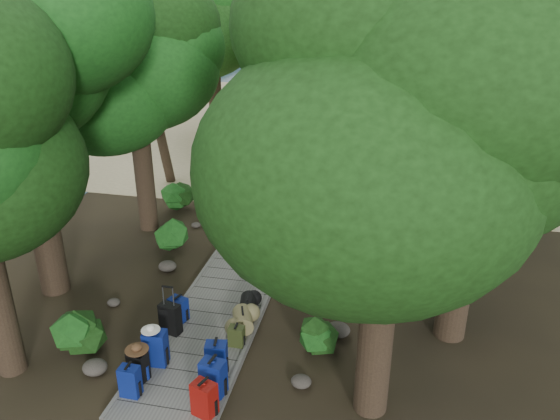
% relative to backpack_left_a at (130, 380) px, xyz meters
% --- Properties ---
extents(ground, '(120.00, 120.00, 0.00)m').
position_rel_backpack_left_a_xyz_m(ground, '(0.72, 4.32, -0.46)').
color(ground, '#312818').
rests_on(ground, ground).
extents(sand_beach, '(40.00, 22.00, 0.02)m').
position_rel_backpack_left_a_xyz_m(sand_beach, '(0.72, 20.32, -0.45)').
color(sand_beach, '#CCBA8A').
rests_on(sand_beach, ground).
extents(distant_hill, '(32.00, 16.00, 12.00)m').
position_rel_backpack_left_a_xyz_m(distant_hill, '(-39.28, 52.32, -0.46)').
color(distant_hill, black).
rests_on(distant_hill, ground).
extents(boardwalk, '(2.00, 12.00, 0.12)m').
position_rel_backpack_left_a_xyz_m(boardwalk, '(0.72, 5.32, -0.40)').
color(boardwalk, slate).
rests_on(boardwalk, ground).
extents(backpack_left_a, '(0.36, 0.26, 0.67)m').
position_rel_backpack_left_a_xyz_m(backpack_left_a, '(0.00, 0.00, 0.00)').
color(backpack_left_a, navy).
rests_on(backpack_left_a, boardwalk).
extents(backpack_left_b, '(0.42, 0.35, 0.66)m').
position_rel_backpack_left_a_xyz_m(backpack_left_b, '(-0.05, 0.43, -0.00)').
color(backpack_left_b, black).
rests_on(backpack_left_b, boardwalk).
extents(backpack_left_c, '(0.46, 0.34, 0.81)m').
position_rel_backpack_left_a_xyz_m(backpack_left_c, '(0.09, 0.93, 0.07)').
color(backpack_left_c, navy).
rests_on(backpack_left_c, boardwalk).
extents(backpack_left_d, '(0.46, 0.39, 0.59)m').
position_rel_backpack_left_a_xyz_m(backpack_left_d, '(-0.04, 2.43, -0.04)').
color(backpack_left_d, navy).
rests_on(backpack_left_d, boardwalk).
extents(backpack_right_a, '(0.48, 0.41, 0.73)m').
position_rel_backpack_left_a_xyz_m(backpack_right_a, '(1.48, -0.17, 0.03)').
color(backpack_right_a, '#920905').
rests_on(backpack_right_a, boardwalk).
extents(backpack_right_b, '(0.48, 0.38, 0.79)m').
position_rel_backpack_left_a_xyz_m(backpack_right_b, '(1.47, 0.34, 0.06)').
color(backpack_right_b, navy).
rests_on(backpack_right_b, boardwalk).
extents(backpack_right_c, '(0.45, 0.35, 0.70)m').
position_rel_backpack_left_a_xyz_m(backpack_right_c, '(1.33, 0.95, 0.01)').
color(backpack_right_c, navy).
rests_on(backpack_right_c, boardwalk).
extents(backpack_right_d, '(0.32, 0.23, 0.49)m').
position_rel_backpack_left_a_xyz_m(backpack_right_d, '(1.48, 1.81, -0.09)').
color(backpack_right_d, '#2D3614').
rests_on(backpack_right_d, boardwalk).
extents(duffel_right_khaki, '(0.61, 0.74, 0.42)m').
position_rel_backpack_left_a_xyz_m(duffel_right_khaki, '(1.44, 2.40, -0.12)').
color(duffel_right_khaki, olive).
rests_on(duffel_right_khaki, boardwalk).
extents(duffel_right_black, '(0.49, 0.68, 0.39)m').
position_rel_backpack_left_a_xyz_m(duffel_right_black, '(1.40, 3.01, -0.14)').
color(duffel_right_black, black).
rests_on(duffel_right_black, boardwalk).
extents(suitcase_on_boardwalk, '(0.49, 0.34, 0.69)m').
position_rel_backpack_left_a_xyz_m(suitcase_on_boardwalk, '(-0.02, 1.94, 0.01)').
color(suitcase_on_boardwalk, black).
rests_on(suitcase_on_boardwalk, boardwalk).
extents(lone_suitcase_on_sand, '(0.42, 0.32, 0.59)m').
position_rel_backpack_left_a_xyz_m(lone_suitcase_on_sand, '(1.01, 12.09, -0.14)').
color(lone_suitcase_on_sand, black).
rests_on(lone_suitcase_on_sand, sand_beach).
extents(hat_brown, '(0.44, 0.44, 0.13)m').
position_rel_backpack_left_a_xyz_m(hat_brown, '(-0.04, 0.44, 0.39)').
color(hat_brown, '#51351E').
rests_on(hat_brown, backpack_left_b).
extents(hat_white, '(0.37, 0.37, 0.12)m').
position_rel_backpack_left_a_xyz_m(hat_white, '(0.06, 0.87, 0.54)').
color(hat_white, silver).
rests_on(hat_white, backpack_left_c).
extents(kayak, '(1.47, 3.46, 0.34)m').
position_rel_backpack_left_a_xyz_m(kayak, '(-3.06, 13.83, -0.27)').
color(kayak, '#AD390E').
rests_on(kayak, sand_beach).
extents(sun_lounger, '(1.04, 1.99, 0.61)m').
position_rel_backpack_left_a_xyz_m(sun_lounger, '(3.44, 14.76, -0.13)').
color(sun_lounger, silver).
rests_on(sun_lounger, sand_beach).
extents(tree_right_a, '(5.17, 5.17, 8.61)m').
position_rel_backpack_left_a_xyz_m(tree_right_a, '(4.29, 0.73, 3.85)').
color(tree_right_a, black).
rests_on(tree_right_a, ground).
extents(tree_right_b, '(5.29, 5.29, 9.45)m').
position_rel_backpack_left_a_xyz_m(tree_right_b, '(5.83, 3.29, 4.27)').
color(tree_right_b, black).
rests_on(tree_right_b, ground).
extents(tree_right_c, '(5.84, 5.84, 10.12)m').
position_rel_backpack_left_a_xyz_m(tree_right_c, '(4.77, 5.66, 4.60)').
color(tree_right_c, black).
rests_on(tree_right_c, ground).
extents(tree_right_d, '(6.42, 6.42, 11.78)m').
position_rel_backpack_left_a_xyz_m(tree_right_d, '(6.68, 8.09, 5.43)').
color(tree_right_d, black).
rests_on(tree_right_d, ground).
extents(tree_right_e, '(4.87, 4.87, 8.77)m').
position_rel_backpack_left_a_xyz_m(tree_right_e, '(5.05, 11.34, 3.93)').
color(tree_right_e, black).
rests_on(tree_right_e, ground).
extents(tree_right_f, '(6.27, 6.27, 11.19)m').
position_rel_backpack_left_a_xyz_m(tree_right_f, '(7.69, 13.98, 5.14)').
color(tree_right_f, black).
rests_on(tree_right_f, ground).
extents(tree_left_b, '(5.44, 5.44, 9.79)m').
position_rel_backpack_left_a_xyz_m(tree_left_b, '(-3.59, 3.15, 4.44)').
color(tree_left_b, black).
rests_on(tree_left_b, ground).
extents(tree_left_c, '(4.58, 4.58, 7.96)m').
position_rel_backpack_left_a_xyz_m(tree_left_c, '(-2.84, 7.00, 3.52)').
color(tree_left_c, black).
rests_on(tree_left_c, ground).
extents(tree_back_a, '(4.73, 4.73, 8.18)m').
position_rel_backpack_left_a_xyz_m(tree_back_a, '(-0.51, 19.23, 3.64)').
color(tree_back_a, black).
rests_on(tree_back_a, ground).
extents(tree_back_b, '(6.15, 6.15, 10.99)m').
position_rel_backpack_left_a_xyz_m(tree_back_b, '(2.27, 20.05, 5.04)').
color(tree_back_b, black).
rests_on(tree_back_b, ground).
extents(tree_back_c, '(4.67, 4.67, 8.41)m').
position_rel_backpack_left_a_xyz_m(tree_back_c, '(5.95, 19.33, 3.75)').
color(tree_back_c, black).
rests_on(tree_back_c, ground).
extents(tree_back_d, '(5.39, 5.39, 8.99)m').
position_rel_backpack_left_a_xyz_m(tree_back_d, '(-4.33, 18.18, 4.04)').
color(tree_back_d, black).
rests_on(tree_back_d, ground).
extents(palm_right_a, '(4.48, 4.48, 7.64)m').
position_rel_backpack_left_a_xyz_m(palm_right_a, '(3.46, 10.49, 3.37)').
color(palm_right_a, '#174112').
rests_on(palm_right_a, ground).
extents(palm_right_b, '(4.72, 4.72, 9.12)m').
position_rel_backpack_left_a_xyz_m(palm_right_b, '(5.66, 15.42, 4.10)').
color(palm_right_b, '#174112').
rests_on(palm_right_b, ground).
extents(palm_right_c, '(3.85, 3.85, 6.13)m').
position_rel_backpack_left_a_xyz_m(palm_right_c, '(2.96, 17.36, 2.61)').
color(palm_right_c, '#174112').
rests_on(palm_right_c, ground).
extents(palm_left_a, '(4.76, 4.76, 7.57)m').
position_rel_backpack_left_a_xyz_m(palm_left_a, '(-4.06, 10.93, 3.33)').
color(palm_left_a, '#174112').
rests_on(palm_left_a, ground).
extents(rock_left_a, '(0.50, 0.45, 0.27)m').
position_rel_backpack_left_a_xyz_m(rock_left_a, '(-1.04, 0.53, -0.32)').
color(rock_left_a, '#4C473F').
rests_on(rock_left_a, ground).
extents(rock_left_b, '(0.31, 0.28, 0.17)m').
position_rel_backpack_left_a_xyz_m(rock_left_b, '(-1.83, 2.79, -0.37)').
color(rock_left_b, '#4C473F').
rests_on(rock_left_b, ground).
extents(rock_left_c, '(0.48, 0.43, 0.26)m').
position_rel_backpack_left_a_xyz_m(rock_left_c, '(-1.24, 4.62, -0.32)').
color(rock_left_c, '#4C473F').
rests_on(rock_left_c, ground).
extents(rock_left_d, '(0.29, 0.26, 0.16)m').
position_rel_backpack_left_a_xyz_m(rock_left_d, '(-1.44, 7.32, -0.38)').
color(rock_left_d, '#4C473F').
rests_on(rock_left_d, ground).
extents(rock_right_a, '(0.39, 0.35, 0.22)m').
position_rel_backpack_left_a_xyz_m(rock_right_a, '(2.98, 1.00, -0.35)').
color(rock_right_a, '#4C473F').
rests_on(rock_right_a, ground).
extents(rock_right_b, '(0.53, 0.48, 0.29)m').
position_rel_backpack_left_a_xyz_m(rock_right_b, '(3.48, 2.73, -0.31)').
color(rock_right_b, '#4C473F').
rests_on(rock_right_b, ground).
extents(rock_right_c, '(0.28, 0.25, 0.15)m').
position_rel_backpack_left_a_xyz_m(rock_right_c, '(2.02, 5.76, -0.38)').
color(rock_right_c, '#4C473F').
rests_on(rock_right_c, ground).
extents(shrub_left_a, '(1.13, 1.13, 1.02)m').
position_rel_backpack_left_a_xyz_m(shrub_left_a, '(-1.72, 1.09, 0.05)').
color(shrub_left_a, '#174715').
rests_on(shrub_left_a, ground).
extents(shrub_left_b, '(0.93, 0.93, 0.84)m').
position_rel_backpack_left_a_xyz_m(shrub_left_b, '(-1.60, 5.76, -0.04)').
color(shrub_left_b, '#174715').
rests_on(shrub_left_b, ground).
extents(shrub_left_c, '(1.12, 1.12, 1.01)m').
position_rel_backpack_left_a_xyz_m(shrub_left_c, '(-2.48, 8.39, 0.05)').
color(shrub_left_c, '#174715').
rests_on(shrub_left_c, ground).
extents(shrub_right_a, '(0.87, 0.87, 0.78)m').
position_rel_backpack_left_a_xyz_m(shrub_right_a, '(3.05, 2.21, -0.06)').
color(shrub_right_a, '#174715').
rests_on(shrub_right_a, ground).
extents(shrub_right_b, '(1.21, 1.21, 1.08)m').
position_rel_backpack_left_a_xyz_m(shrub_right_b, '(3.33, 6.36, 0.09)').
color(shrub_right_b, '#174715').
rests_on(shrub_right_b, ground).
extents(shrub_right_c, '(0.88, 0.88, 0.79)m').
position_rel_backpack_left_a_xyz_m(shrub_right_c, '(3.03, 9.37, -0.06)').
color(shrub_right_c, '#174715').
rests_on(shrub_right_c, ground).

